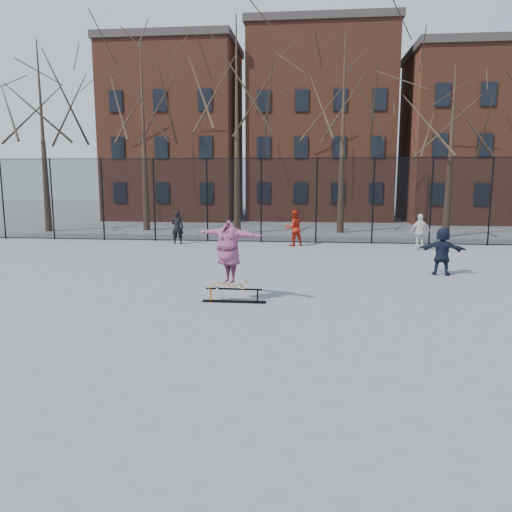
# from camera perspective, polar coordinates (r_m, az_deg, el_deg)

# --- Properties ---
(ground) EXTENTS (100.00, 100.00, 0.00)m
(ground) POSITION_cam_1_polar(r_m,az_deg,el_deg) (11.07, 1.27, -7.54)
(ground) COLOR slate
(skate_rail) EXTENTS (1.63, 0.25, 0.36)m
(skate_rail) POSITION_cam_1_polar(r_m,az_deg,el_deg) (12.74, -2.53, -4.65)
(skate_rail) COLOR black
(skate_rail) RESTS_ON ground
(skateboard) EXTENTS (0.91, 0.22, 0.11)m
(skateboard) POSITION_cam_1_polar(r_m,az_deg,el_deg) (12.69, -3.12, -3.43)
(skateboard) COLOR #A37441
(skateboard) RESTS_ON skate_rail
(skater) EXTENTS (1.99, 1.26, 1.58)m
(skater) POSITION_cam_1_polar(r_m,az_deg,el_deg) (12.53, -3.15, 0.33)
(skater) COLOR #4F3381
(skater) RESTS_ON skateboard
(bystander_black) EXTENTS (0.63, 0.47, 1.56)m
(bystander_black) POSITION_cam_1_polar(r_m,az_deg,el_deg) (23.50, -8.98, 3.26)
(bystander_black) COLOR black
(bystander_black) RESTS_ON ground
(bystander_red) EXTENTS (0.98, 0.89, 1.63)m
(bystander_red) POSITION_cam_1_polar(r_m,az_deg,el_deg) (22.69, 4.37, 3.23)
(bystander_red) COLOR #AC1E0F
(bystander_red) RESTS_ON ground
(bystander_white) EXTENTS (0.95, 0.49, 1.55)m
(bystander_white) POSITION_cam_1_polar(r_m,az_deg,el_deg) (22.45, 18.24, 2.61)
(bystander_white) COLOR silver
(bystander_white) RESTS_ON ground
(bystander_navy) EXTENTS (1.51, 0.82, 1.56)m
(bystander_navy) POSITION_cam_1_polar(r_m,az_deg,el_deg) (17.08, 20.51, 0.54)
(bystander_navy) COLOR black
(bystander_navy) RESTS_ON ground
(fence) EXTENTS (34.03, 0.07, 4.00)m
(fence) POSITION_cam_1_polar(r_m,az_deg,el_deg) (23.60, 3.96, 6.48)
(fence) COLOR black
(fence) RESTS_ON ground
(tree_row) EXTENTS (33.66, 7.46, 10.67)m
(tree_row) POSITION_cam_1_polar(r_m,az_deg,el_deg) (28.04, 3.93, 17.79)
(tree_row) COLOR black
(tree_row) RESTS_ON ground
(rowhouses) EXTENTS (29.00, 7.00, 13.00)m
(rowhouses) POSITION_cam_1_polar(r_m,az_deg,el_deg) (36.67, 6.03, 13.72)
(rowhouses) COLOR brown
(rowhouses) RESTS_ON ground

